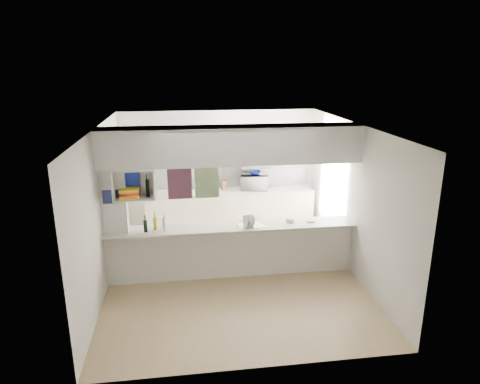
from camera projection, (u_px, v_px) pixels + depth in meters
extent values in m
plane|color=tan|center=(233.00, 275.00, 7.47)|extent=(4.80, 4.80, 0.00)
plane|color=white|center=(232.00, 126.00, 6.72)|extent=(4.80, 4.80, 0.00)
plane|color=silver|center=(219.00, 170.00, 9.37)|extent=(4.20, 0.00, 4.20)
plane|color=silver|center=(102.00, 210.00, 6.82)|extent=(0.00, 4.80, 4.80)
plane|color=silver|center=(353.00, 199.00, 7.37)|extent=(0.00, 4.80, 4.80)
cube|color=silver|center=(232.00, 252.00, 7.34)|extent=(4.20, 0.15, 0.88)
cube|color=#B4AB9E|center=(232.00, 227.00, 7.21)|extent=(4.20, 0.50, 0.04)
cube|color=white|center=(232.00, 145.00, 6.80)|extent=(4.20, 0.50, 0.60)
cube|color=silver|center=(115.00, 210.00, 6.84)|extent=(0.40, 0.18, 2.60)
cube|color=#191E4C|center=(112.00, 197.00, 6.68)|extent=(0.30, 0.01, 0.22)
cube|color=white|center=(114.00, 211.00, 6.75)|extent=(0.30, 0.01, 0.24)
cube|color=#2B1326|center=(180.00, 181.00, 7.08)|extent=(0.40, 0.02, 0.62)
cube|color=#1C6C7E|center=(207.00, 180.00, 7.14)|extent=(0.40, 0.02, 0.62)
cube|color=white|center=(135.00, 198.00, 6.73)|extent=(0.65, 0.35, 0.02)
cube|color=white|center=(133.00, 169.00, 6.59)|extent=(0.65, 0.35, 0.02)
cube|color=white|center=(135.00, 181.00, 6.82)|extent=(0.65, 0.02, 0.50)
cube|color=white|center=(114.00, 184.00, 6.62)|extent=(0.02, 0.35, 0.50)
cube|color=white|center=(155.00, 183.00, 6.70)|extent=(0.02, 0.35, 0.50)
cube|color=gold|center=(130.00, 196.00, 6.71)|extent=(0.30, 0.24, 0.05)
cube|color=#AA1716|center=(130.00, 193.00, 6.70)|extent=(0.28, 0.22, 0.05)
cube|color=gold|center=(129.00, 190.00, 6.68)|extent=(0.30, 0.24, 0.05)
cube|color=navy|center=(132.00, 182.00, 6.78)|extent=(0.26, 0.02, 0.34)
cylinder|color=black|center=(148.00, 188.00, 6.71)|extent=(0.06, 0.06, 0.28)
cube|color=beige|center=(230.00, 211.00, 9.36)|extent=(3.60, 0.60, 0.90)
cube|color=#B4AB9E|center=(230.00, 191.00, 9.22)|extent=(3.60, 0.63, 0.03)
cube|color=silver|center=(228.00, 174.00, 9.40)|extent=(3.60, 0.03, 0.60)
cube|color=beige|center=(219.00, 146.00, 9.04)|extent=(2.62, 0.34, 0.72)
cube|color=white|center=(255.00, 164.00, 9.19)|extent=(0.60, 0.46, 0.12)
cube|color=silver|center=(257.00, 168.00, 8.98)|extent=(0.60, 0.02, 0.05)
imported|color=white|center=(254.00, 182.00, 9.26)|extent=(0.65, 0.50, 0.33)
imported|color=navy|center=(255.00, 173.00, 9.24)|extent=(0.25, 0.25, 0.06)
cube|color=silver|center=(251.00, 226.00, 7.20)|extent=(0.48, 0.41, 0.01)
cylinder|color=white|center=(245.00, 220.00, 7.12)|extent=(0.07, 0.20, 0.21)
cylinder|color=white|center=(249.00, 220.00, 7.15)|extent=(0.07, 0.20, 0.21)
cylinder|color=white|center=(252.00, 219.00, 7.17)|extent=(0.07, 0.20, 0.21)
imported|color=white|center=(248.00, 223.00, 7.16)|extent=(0.13, 0.13, 0.09)
cylinder|color=black|center=(146.00, 226.00, 6.92)|extent=(0.06, 0.06, 0.20)
cylinder|color=black|center=(145.00, 218.00, 6.88)|extent=(0.02, 0.02, 0.09)
cylinder|color=#96AA1C|center=(155.00, 224.00, 7.02)|extent=(0.06, 0.06, 0.21)
cylinder|color=#96AA1C|center=(155.00, 215.00, 6.97)|extent=(0.02, 0.02, 0.09)
cylinder|color=silver|center=(164.00, 224.00, 6.96)|extent=(0.06, 0.06, 0.23)
cylinder|color=silver|center=(164.00, 215.00, 6.91)|extent=(0.02, 0.02, 0.09)
cylinder|color=silver|center=(290.00, 220.00, 7.37)|extent=(0.15, 0.15, 0.08)
cube|color=black|center=(311.00, 222.00, 7.36)|extent=(0.14, 0.07, 0.01)
cylinder|color=black|center=(206.00, 188.00, 9.18)|extent=(0.09, 0.09, 0.13)
cube|color=brown|center=(224.00, 185.00, 9.25)|extent=(0.12, 0.10, 0.21)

